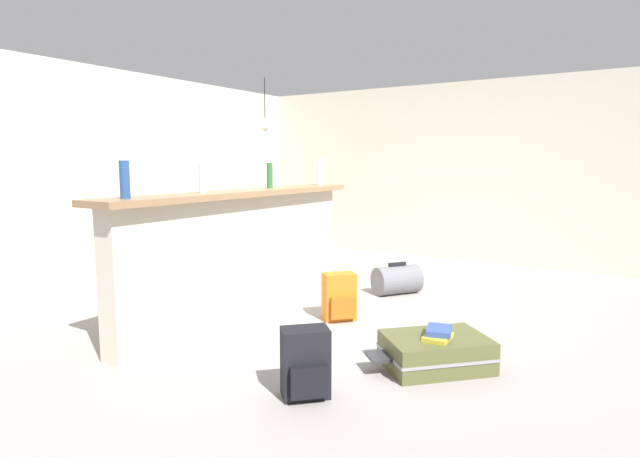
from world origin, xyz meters
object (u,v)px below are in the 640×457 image
object	(u,v)px
bottle_white	(320,172)
dining_chair_near_partition	(299,230)
bottle_green	(270,176)
bottle_clear	(202,178)
dining_table	(269,217)
dining_chair_far_side	(241,223)
pendant_lamp	(265,123)
book_stack	(439,333)
duffel_bag_grey	(397,280)
backpack_orange	(339,298)
suitcase_flat_olive	(435,352)
bottle_blue	(125,180)
backpack_black	(306,364)

from	to	relation	value
bottle_white	dining_chair_near_partition	world-z (taller)	bottle_white
bottle_green	bottle_clear	bearing A→B (deg)	179.52
bottle_white	dining_table	distance (m)	1.65
dining_table	dining_chair_far_side	distance (m)	0.62
bottle_white	dining_table	world-z (taller)	bottle_white
pendant_lamp	book_stack	size ratio (longest dim) A/B	2.48
dining_chair_far_side	pendant_lamp	bearing A→B (deg)	-102.08
bottle_clear	dining_table	world-z (taller)	bottle_clear
dining_table	bottle_white	bearing A→B (deg)	-120.07
dining_table	bottle_green	bearing A→B (deg)	-141.53
dining_table	duffel_bag_grey	world-z (taller)	dining_table
bottle_green	backpack_orange	distance (m)	1.35
dining_chair_far_side	suitcase_flat_olive	xyz separation A→B (m)	(-2.35, -3.81, -0.41)
dining_chair_near_partition	suitcase_flat_olive	distance (m)	3.50
dining_table	dining_chair_far_side	xyz separation A→B (m)	(0.08, 0.60, -0.13)
dining_chair_near_partition	bottle_blue	bearing A→B (deg)	-166.45
pendant_lamp	suitcase_flat_olive	size ratio (longest dim) A/B	0.84
bottle_green	book_stack	world-z (taller)	bottle_green
dining_chair_near_partition	suitcase_flat_olive	bearing A→B (deg)	-129.45
dining_chair_far_side	dining_chair_near_partition	bearing A→B (deg)	-97.07
bottle_blue	dining_chair_far_side	distance (m)	3.91
bottle_green	dining_table	bearing A→B (deg)	38.47
backpack_black	backpack_orange	xyz separation A→B (m)	(1.43, 0.61, 0.00)
bottle_blue	backpack_black	bearing A→B (deg)	-84.21
backpack_black	bottle_clear	bearing A→B (deg)	66.62
backpack_orange	book_stack	xyz separation A→B (m)	(-0.60, -1.13, 0.05)
bottle_white	dining_chair_near_partition	xyz separation A→B (m)	(0.70, 0.79, -0.77)
dining_table	backpack_black	xyz separation A→B (m)	(-3.11, -2.71, -0.44)
suitcase_flat_olive	bottle_green	bearing A→B (deg)	71.23
backpack_black	backpack_orange	world-z (taller)	same
dining_chair_near_partition	pendant_lamp	distance (m)	1.50
bottle_clear	dining_chair_far_side	world-z (taller)	bottle_clear
bottle_blue	bottle_white	size ratio (longest dim) A/B	0.93
bottle_green	suitcase_flat_olive	world-z (taller)	bottle_green
bottle_white	bottle_blue	bearing A→B (deg)	179.62
bottle_clear	pendant_lamp	bearing A→B (deg)	27.81
bottle_blue	dining_chair_near_partition	world-z (taller)	bottle_blue
bottle_blue	bottle_white	distance (m)	2.49
dining_table	backpack_black	world-z (taller)	dining_table
pendant_lamp	suitcase_flat_olive	distance (m)	4.32
pendant_lamp	bottle_white	bearing A→B (deg)	-118.35
duffel_bag_grey	book_stack	distance (m)	2.03
bottle_white	duffel_bag_grey	distance (m)	1.43
bottle_white	suitcase_flat_olive	distance (m)	2.69
suitcase_flat_olive	duffel_bag_grey	size ratio (longest dim) A/B	1.48
dining_chair_far_side	backpack_orange	xyz separation A→B (m)	(-1.76, -2.70, -0.31)
bottle_green	pendant_lamp	bearing A→B (deg)	39.64
dining_chair_near_partition	bottle_white	bearing A→B (deg)	-131.83
bottle_green	backpack_orange	xyz separation A→B (m)	(-0.07, -0.83, -1.07)
pendant_lamp	suitcase_flat_olive	bearing A→B (deg)	-124.53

